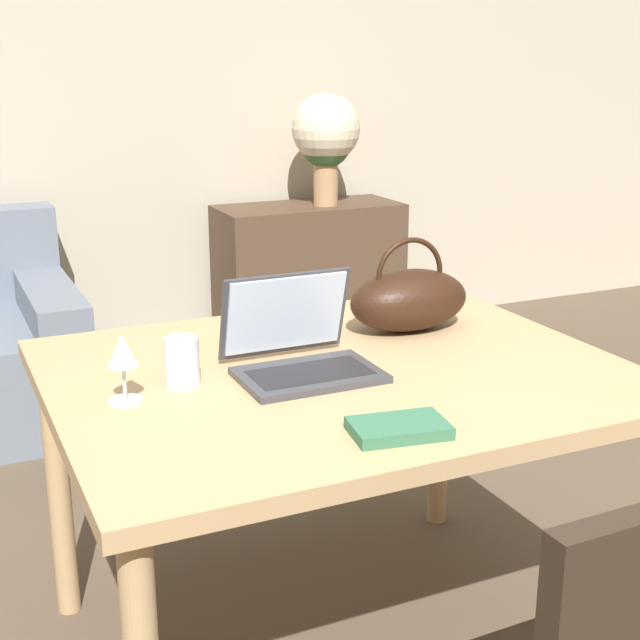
{
  "coord_description": "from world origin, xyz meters",
  "views": [
    {
      "loc": [
        -0.85,
        -1.12,
        1.44
      ],
      "look_at": [
        -0.06,
        0.61,
        0.88
      ],
      "focal_mm": 50.0,
      "sensor_mm": 36.0,
      "label": 1
    }
  ],
  "objects_px": {
    "laptop": "(298,345)",
    "drinking_glass": "(182,362)",
    "flower_vase": "(326,135)",
    "wine_glass": "(123,356)",
    "handbag": "(409,299)"
  },
  "relations": [
    {
      "from": "drinking_glass",
      "to": "flower_vase",
      "type": "bearing_deg",
      "value": 58.11
    },
    {
      "from": "laptop",
      "to": "wine_glass",
      "type": "relative_size",
      "value": 2.1
    },
    {
      "from": "laptop",
      "to": "drinking_glass",
      "type": "height_order",
      "value": "laptop"
    },
    {
      "from": "laptop",
      "to": "flower_vase",
      "type": "height_order",
      "value": "flower_vase"
    },
    {
      "from": "wine_glass",
      "to": "handbag",
      "type": "height_order",
      "value": "handbag"
    },
    {
      "from": "laptop",
      "to": "handbag",
      "type": "distance_m",
      "value": 0.42
    },
    {
      "from": "drinking_glass",
      "to": "handbag",
      "type": "relative_size",
      "value": 0.33
    },
    {
      "from": "laptop",
      "to": "wine_glass",
      "type": "height_order",
      "value": "laptop"
    },
    {
      "from": "laptop",
      "to": "handbag",
      "type": "relative_size",
      "value": 0.94
    },
    {
      "from": "wine_glass",
      "to": "handbag",
      "type": "relative_size",
      "value": 0.45
    },
    {
      "from": "laptop",
      "to": "drinking_glass",
      "type": "bearing_deg",
      "value": 177.66
    },
    {
      "from": "laptop",
      "to": "handbag",
      "type": "height_order",
      "value": "handbag"
    },
    {
      "from": "laptop",
      "to": "drinking_glass",
      "type": "relative_size",
      "value": 2.85
    },
    {
      "from": "drinking_glass",
      "to": "wine_glass",
      "type": "xyz_separation_m",
      "value": [
        -0.14,
        -0.05,
        0.05
      ]
    },
    {
      "from": "drinking_glass",
      "to": "wine_glass",
      "type": "bearing_deg",
      "value": -161.45
    }
  ]
}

